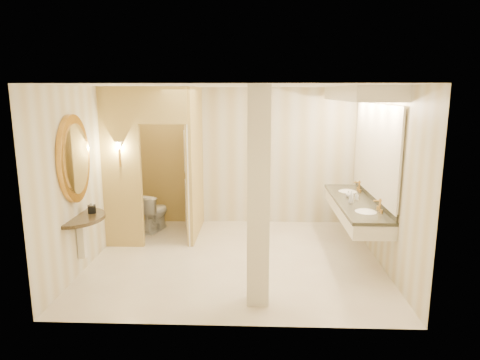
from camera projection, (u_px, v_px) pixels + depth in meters
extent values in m
plane|color=white|center=(236.00, 258.00, 6.83)|extent=(4.50, 4.50, 0.00)
plane|color=white|center=(235.00, 86.00, 6.28)|extent=(4.50, 4.50, 0.00)
cube|color=beige|center=(240.00, 156.00, 8.51)|extent=(4.50, 0.02, 2.70)
cube|color=beige|center=(226.00, 212.00, 4.60)|extent=(4.50, 0.02, 2.70)
cube|color=beige|center=(91.00, 175.00, 6.64)|extent=(0.02, 4.00, 2.70)
cube|color=beige|center=(384.00, 177.00, 6.47)|extent=(0.02, 4.00, 2.70)
cube|color=tan|center=(195.00, 162.00, 7.81)|extent=(0.10, 1.50, 2.70)
cube|color=tan|center=(122.00, 169.00, 7.12)|extent=(0.65, 0.10, 2.70)
cube|color=tan|center=(162.00, 105.00, 6.88)|extent=(0.80, 0.10, 0.60)
cube|color=white|center=(188.00, 182.00, 7.52)|extent=(0.21, 0.79, 2.10)
cylinder|color=#B38539|center=(120.00, 158.00, 7.01)|extent=(0.03, 0.03, 0.30)
cone|color=white|center=(119.00, 146.00, 6.97)|extent=(0.14, 0.14, 0.14)
cube|color=white|center=(355.00, 209.00, 7.00)|extent=(0.60, 2.41, 0.24)
cube|color=black|center=(356.00, 202.00, 6.97)|extent=(0.64, 2.45, 0.05)
cube|color=black|center=(373.00, 198.00, 6.95)|extent=(0.03, 2.41, 0.10)
ellipsoid|color=white|center=(366.00, 214.00, 6.34)|extent=(0.40, 0.44, 0.15)
cylinder|color=#B38539|center=(380.00, 206.00, 6.31)|extent=(0.03, 0.03, 0.22)
ellipsoid|color=white|center=(347.00, 194.00, 7.62)|extent=(0.40, 0.44, 0.15)
cylinder|color=#B38539|center=(359.00, 187.00, 7.58)|extent=(0.03, 0.03, 0.22)
cube|color=white|center=(376.00, 150.00, 6.79)|extent=(0.03, 2.41, 1.40)
cube|color=white|center=(362.00, 93.00, 6.62)|extent=(0.75, 2.61, 0.22)
cylinder|color=black|center=(77.00, 218.00, 6.10)|extent=(0.95, 0.95, 0.05)
cube|color=white|center=(82.00, 238.00, 6.16)|extent=(0.10, 0.10, 0.60)
cylinder|color=gold|center=(74.00, 159.00, 5.92)|extent=(0.07, 0.95, 0.95)
cylinder|color=white|center=(77.00, 159.00, 5.92)|extent=(0.02, 0.76, 0.76)
cube|color=white|center=(258.00, 199.00, 5.15)|extent=(0.27, 0.27, 2.70)
cube|color=black|center=(92.00, 209.00, 6.24)|extent=(0.15, 0.15, 0.11)
imported|color=white|center=(154.00, 212.00, 8.14)|extent=(0.60, 0.81, 0.73)
imported|color=beige|center=(357.00, 196.00, 7.01)|extent=(0.06, 0.07, 0.12)
imported|color=silver|center=(348.00, 194.00, 7.16)|extent=(0.10, 0.10, 0.12)
imported|color=#C6B28C|center=(351.00, 197.00, 6.77)|extent=(0.09, 0.09, 0.20)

